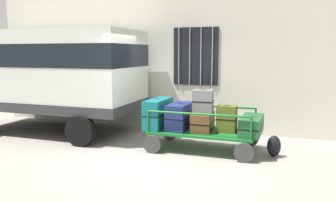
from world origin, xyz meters
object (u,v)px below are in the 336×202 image
object	(u,v)px
suitcase_right_bottom	(251,125)
suitcase_center_middle	(203,101)
suitcase_left_bottom	(158,113)
luggage_cart	(203,133)
backpack	(274,146)
van	(53,70)
suitcase_midleft_bottom	(180,116)
suitcase_center_bottom	(203,122)
suitcase_midright_bottom	(227,119)

from	to	relation	value
suitcase_right_bottom	suitcase_center_middle	bearing A→B (deg)	-179.77
suitcase_left_bottom	suitcase_center_middle	bearing A→B (deg)	0.33
luggage_cart	backpack	bearing A→B (deg)	-0.73
van	suitcase_midleft_bottom	distance (m)	3.77
van	suitcase_center_bottom	world-z (taller)	van
suitcase_center_bottom	backpack	xyz separation A→B (m)	(1.48, 0.00, -0.41)
suitcase_left_bottom	suitcase_midleft_bottom	xyz separation A→B (m)	(0.51, -0.01, -0.04)
backpack	suitcase_midright_bottom	bearing A→B (deg)	179.56
suitcase_midleft_bottom	suitcase_center_bottom	xyz separation A→B (m)	(0.51, 0.01, -0.09)
van	suitcase_left_bottom	xyz separation A→B (m)	(3.11, -0.45, -0.88)
luggage_cart	suitcase_midleft_bottom	world-z (taller)	suitcase_midleft_bottom
van	suitcase_center_bottom	distance (m)	4.28
suitcase_right_bottom	suitcase_center_bottom	bearing A→B (deg)	-179.47
van	suitcase_midleft_bottom	size ratio (longest dim) A/B	5.23
backpack	suitcase_center_middle	bearing A→B (deg)	179.94
suitcase_midleft_bottom	suitcase_center_middle	bearing A→B (deg)	1.55
van	luggage_cart	size ratio (longest dim) A/B	2.01
suitcase_midright_bottom	suitcase_right_bottom	bearing A→B (deg)	-0.20
luggage_cart	suitcase_center_middle	bearing A→B (deg)	-90.00
suitcase_left_bottom	suitcase_midleft_bottom	world-z (taller)	suitcase_left_bottom
van	backpack	bearing A→B (deg)	-4.53
suitcase_midleft_bottom	suitcase_center_middle	world-z (taller)	suitcase_center_middle
luggage_cart	backpack	world-z (taller)	backpack
suitcase_midright_bottom	suitcase_right_bottom	size ratio (longest dim) A/B	0.57
suitcase_center_middle	suitcase_midright_bottom	size ratio (longest dim) A/B	0.87
suitcase_midleft_bottom	suitcase_left_bottom	bearing A→B (deg)	179.12
suitcase_midleft_bottom	backpack	bearing A→B (deg)	0.35
suitcase_midleft_bottom	suitcase_right_bottom	size ratio (longest dim) A/B	0.87
luggage_cart	suitcase_midright_bottom	bearing A→B (deg)	-1.26
luggage_cart	suitcase_center_middle	world-z (taller)	suitcase_center_middle
suitcase_left_bottom	suitcase_right_bottom	bearing A→B (deg)	0.28
suitcase_center_bottom	backpack	world-z (taller)	suitcase_center_bottom
luggage_cart	suitcase_midleft_bottom	distance (m)	0.62
luggage_cart	suitcase_right_bottom	bearing A→B (deg)	-0.73
suitcase_center_middle	suitcase_right_bottom	size ratio (longest dim) A/B	0.50
luggage_cart	suitcase_center_middle	size ratio (longest dim) A/B	4.57
suitcase_left_bottom	suitcase_midright_bottom	bearing A→B (deg)	0.45
suitcase_right_bottom	backpack	world-z (taller)	suitcase_right_bottom
suitcase_center_middle	suitcase_right_bottom	xyz separation A→B (m)	(1.02, 0.00, -0.45)
suitcase_left_bottom	backpack	world-z (taller)	suitcase_left_bottom
suitcase_midright_bottom	suitcase_center_bottom	bearing A→B (deg)	-178.74
van	suitcase_center_bottom	xyz separation A→B (m)	(4.13, -0.45, -1.01)
van	suitcase_center_middle	xyz separation A→B (m)	(4.13, -0.44, -0.56)
suitcase_right_bottom	suitcase_left_bottom	bearing A→B (deg)	-179.72
van	suitcase_right_bottom	size ratio (longest dim) A/B	4.55
luggage_cart	suitcase_midright_bottom	distance (m)	0.62
van	suitcase_midright_bottom	bearing A→B (deg)	-5.38
suitcase_center_middle	suitcase_right_bottom	bearing A→B (deg)	0.23
suitcase_right_bottom	backpack	xyz separation A→B (m)	(0.46, -0.01, -0.40)
suitcase_left_bottom	suitcase_center_middle	size ratio (longest dim) A/B	2.04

